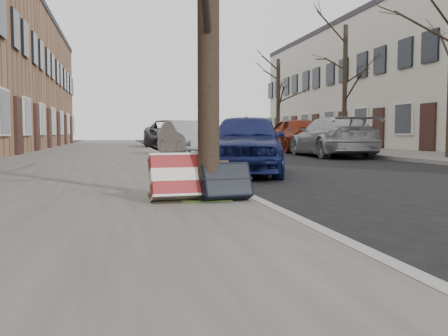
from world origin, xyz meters
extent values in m
plane|color=black|center=(0.00, 0.00, 0.00)|extent=(120.00, 120.00, 0.00)
cube|color=slate|center=(-3.70, 15.00, 0.06)|extent=(5.00, 70.00, 0.12)
cube|color=slate|center=(7.80, 15.00, 0.06)|extent=(4.00, 70.00, 0.12)
cube|color=black|center=(-2.00, 1.20, 0.13)|extent=(0.85, 0.85, 0.02)
cube|color=maroon|center=(-2.10, 0.94, 0.38)|extent=(0.70, 0.43, 0.52)
cube|color=black|center=(-1.63, 0.85, 0.34)|extent=(0.61, 0.42, 0.44)
imported|color=#111949|center=(-0.13, 5.66, 0.65)|extent=(2.61, 4.09, 1.30)
imported|color=#9A9CA2|center=(-0.39, 12.39, 0.65)|extent=(1.93, 4.08, 1.29)
imported|color=#3E3F43|center=(0.00, 23.66, 0.80)|extent=(2.84, 5.86, 1.61)
imported|color=#A2A4A9|center=(4.84, 12.53, 0.72)|extent=(2.26, 5.03, 1.43)
imported|color=maroon|center=(4.98, 17.03, 0.78)|extent=(2.11, 4.70, 1.57)
cylinder|color=black|center=(7.20, 16.46, 2.89)|extent=(0.21, 0.21, 5.54)
cylinder|color=black|center=(7.20, 25.98, 2.83)|extent=(0.24, 0.24, 5.42)
camera|label=1|loc=(-2.77, -4.43, 0.86)|focal=40.00mm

